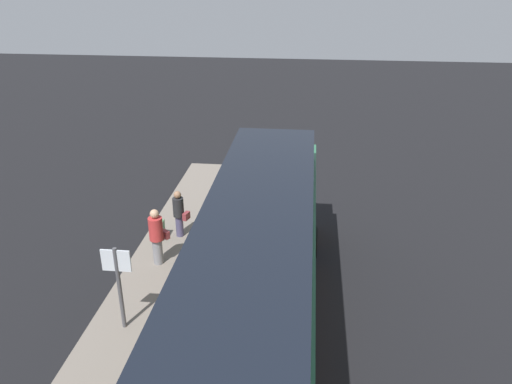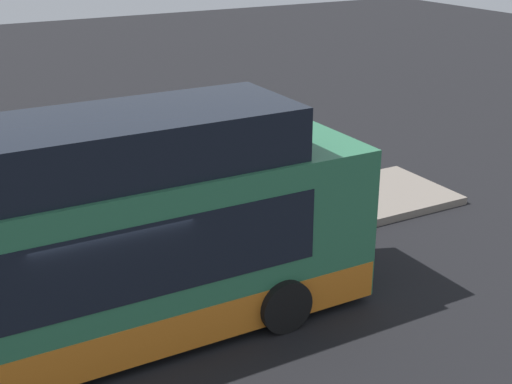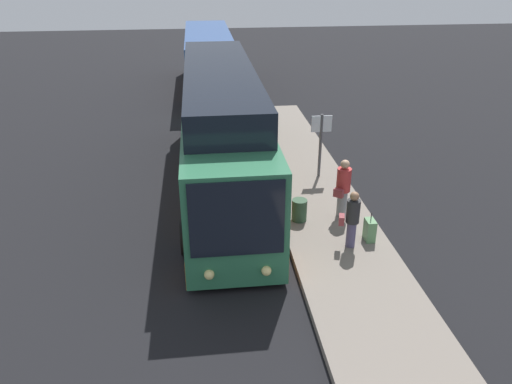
# 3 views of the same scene
# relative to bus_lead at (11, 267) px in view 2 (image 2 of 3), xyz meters

# --- Properties ---
(ground) EXTENTS (80.00, 80.00, 0.00)m
(ground) POSITION_rel_bus_lead_xyz_m (1.30, -0.09, -1.76)
(ground) COLOR black
(platform) EXTENTS (20.00, 2.75, 0.19)m
(platform) POSITION_rel_bus_lead_xyz_m (1.30, 2.89, -1.67)
(platform) COLOR slate
(platform) RESTS_ON ground
(bus_lead) EXTENTS (12.29, 2.70, 3.93)m
(bus_lead) POSITION_rel_bus_lead_xyz_m (0.00, 0.00, 0.00)
(bus_lead) COLOR #2D704C
(bus_lead) RESTS_ON ground
(passenger_boarding) EXTENTS (0.45, 0.59, 1.60)m
(passenger_boarding) POSITION_rel_bus_lead_xyz_m (4.72, 3.11, -0.71)
(passenger_boarding) COLOR #4C476B
(passenger_boarding) RESTS_ON platform
(passenger_waiting) EXTENTS (0.67, 0.64, 1.77)m
(passenger_waiting) POSITION_rel_bus_lead_xyz_m (3.03, 3.34, -0.62)
(passenger_waiting) COLOR gray
(passenger_waiting) RESTS_ON platform
(suitcase) EXTENTS (0.40, 0.24, 0.85)m
(suitcase) POSITION_rel_bus_lead_xyz_m (4.48, 3.72, -1.27)
(suitcase) COLOR #598C59
(suitcase) RESTS_ON platform
(trash_bin) EXTENTS (0.44, 0.44, 0.65)m
(trash_bin) POSITION_rel_bus_lead_xyz_m (3.16, 2.05, -1.25)
(trash_bin) COLOR #2D4C33
(trash_bin) RESTS_ON platform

